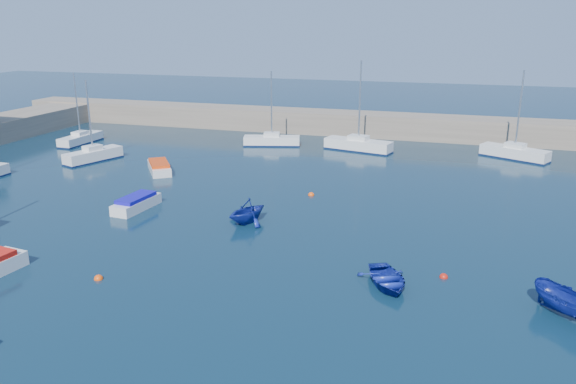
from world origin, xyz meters
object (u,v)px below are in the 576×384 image
(sailboat_3, at_px, (93,155))
(sailboat_6, at_px, (358,145))
(sailboat_5, at_px, (272,140))
(sailboat_7, at_px, (514,152))
(motorboat_1, at_px, (136,203))
(dinghy_left, at_px, (247,211))
(dinghy_center, at_px, (387,279))
(motorboat_2, at_px, (159,167))
(sailboat_4, at_px, (81,139))
(dinghy_right, at_px, (570,304))

(sailboat_3, xyz_separation_m, sailboat_6, (23.85, 12.34, 0.02))
(sailboat_3, bearing_deg, sailboat_6, 46.42)
(sailboat_5, distance_m, sailboat_7, 25.08)
(motorboat_1, height_order, dinghy_left, dinghy_left)
(dinghy_center, bearing_deg, sailboat_5, 93.20)
(sailboat_7, height_order, motorboat_2, sailboat_7)
(sailboat_4, height_order, dinghy_center, sailboat_4)
(sailboat_4, distance_m, motorboat_2, 16.87)
(sailboat_5, bearing_deg, sailboat_6, -103.46)
(dinghy_right, bearing_deg, sailboat_7, 42.68)
(sailboat_6, xyz_separation_m, sailboat_7, (15.50, 0.91, -0.01))
(sailboat_7, bearing_deg, sailboat_5, 120.38)
(dinghy_right, bearing_deg, sailboat_4, 102.76)
(dinghy_right, bearing_deg, dinghy_center, 127.11)
(motorboat_1, xyz_separation_m, dinghy_center, (19.03, -7.07, -0.11))
(sailboat_5, relative_size, sailboat_7, 0.93)
(sailboat_7, height_order, dinghy_left, sailboat_7)
(sailboat_7, bearing_deg, sailboat_6, 121.03)
(motorboat_1, bearing_deg, sailboat_6, 68.99)
(sailboat_3, height_order, motorboat_1, sailboat_3)
(motorboat_2, distance_m, dinghy_right, 35.98)
(sailboat_6, bearing_deg, sailboat_3, 130.92)
(sailboat_4, xyz_separation_m, dinghy_left, (27.15, -18.71, 0.30))
(sailboat_3, bearing_deg, sailboat_7, 37.67)
(sailboat_6, relative_size, sailboat_7, 1.08)
(sailboat_3, xyz_separation_m, sailboat_5, (14.30, 12.06, -0.05))
(sailboat_7, xyz_separation_m, motorboat_2, (-31.17, -14.97, -0.19))
(sailboat_4, bearing_deg, sailboat_3, -44.77)
(sailboat_5, bearing_deg, dinghy_right, -156.64)
(sailboat_4, relative_size, dinghy_center, 2.18)
(sailboat_6, height_order, dinghy_left, sailboat_6)
(motorboat_1, height_order, motorboat_2, motorboat_1)
(motorboat_1, relative_size, motorboat_2, 0.91)
(sailboat_6, xyz_separation_m, motorboat_1, (-11.86, -24.03, -0.16))
(sailboat_3, xyz_separation_m, dinghy_right, (39.43, -19.56, 0.09))
(sailboat_5, height_order, dinghy_left, sailboat_5)
(dinghy_left, bearing_deg, sailboat_5, 129.36)
(sailboat_3, bearing_deg, motorboat_2, 7.23)
(sailboat_5, relative_size, motorboat_1, 1.88)
(sailboat_3, height_order, dinghy_center, sailboat_3)
(dinghy_right, bearing_deg, sailboat_5, 81.02)
(sailboat_4, xyz_separation_m, motorboat_1, (18.42, -18.39, -0.07))
(sailboat_5, height_order, sailboat_6, sailboat_6)
(sailboat_3, xyz_separation_m, dinghy_left, (20.71, -12.02, 0.23))
(sailboat_4, bearing_deg, dinghy_center, -32.85)
(sailboat_7, bearing_deg, sailboat_3, 136.27)
(sailboat_3, height_order, sailboat_5, sailboat_5)
(sailboat_5, distance_m, motorboat_2, 15.07)
(sailboat_6, distance_m, dinghy_center, 31.92)
(sailboat_7, xyz_separation_m, dinghy_center, (-8.34, -32.01, -0.26))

